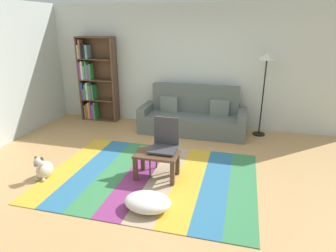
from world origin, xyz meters
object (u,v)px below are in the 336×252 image
at_px(coffee_table, 157,158).
at_px(dog, 44,169).
at_px(standing_lamp, 266,67).
at_px(tv_remote, 154,151).
at_px(couch, 193,117).
at_px(bookshelf, 94,82).
at_px(pouf, 148,202).
at_px(folding_chair, 165,141).

xyz_separation_m(coffee_table, dog, (-1.68, -0.46, -0.16)).
bearing_deg(standing_lamp, tv_remote, -126.23).
bearing_deg(coffee_table, couch, 85.17).
bearing_deg(couch, tv_remote, -96.75).
height_order(couch, tv_remote, couch).
xyz_separation_m(bookshelf, coffee_table, (2.30, -2.42, -0.61)).
relative_size(couch, tv_remote, 15.07).
height_order(coffee_table, pouf, coffee_table).
bearing_deg(couch, dog, -125.68).
bearing_deg(pouf, standing_lamp, 64.93).
xyz_separation_m(standing_lamp, folding_chair, (-1.52, -2.12, -0.90)).
bearing_deg(coffee_table, bookshelf, 133.56).
relative_size(dog, tv_remote, 2.65).
height_order(bookshelf, tv_remote, bookshelf).
relative_size(coffee_table, tv_remote, 4.37).
bearing_deg(bookshelf, couch, -6.51).
xyz_separation_m(bookshelf, dog, (0.62, -2.88, -0.78)).
distance_m(couch, pouf, 2.97).
relative_size(dog, folding_chair, 0.44).
bearing_deg(folding_chair, pouf, -27.84).
height_order(pouf, folding_chair, folding_chair).
height_order(coffee_table, dog, coffee_table).
bearing_deg(tv_remote, folding_chair, 22.79).
height_order(couch, pouf, couch).
bearing_deg(pouf, coffee_table, 98.37).
xyz_separation_m(bookshelf, tv_remote, (2.24, -2.36, -0.52)).
bearing_deg(dog, bookshelf, 102.15).
xyz_separation_m(dog, standing_lamp, (3.28, 2.78, 1.28)).
bearing_deg(tv_remote, standing_lamp, 31.21).
bearing_deg(bookshelf, dog, -77.85).
bearing_deg(folding_chair, coffee_table, -51.02).
distance_m(dog, folding_chair, 1.91).
relative_size(couch, standing_lamp, 1.31).
distance_m(bookshelf, dog, 3.05).
distance_m(bookshelf, tv_remote, 3.29).
xyz_separation_m(bookshelf, standing_lamp, (3.90, -0.10, 0.50)).
relative_size(standing_lamp, tv_remote, 11.49).
bearing_deg(standing_lamp, couch, -172.52).
bearing_deg(tv_remote, pouf, -100.62).
bearing_deg(standing_lamp, dog, -139.68).
xyz_separation_m(coffee_table, folding_chair, (0.08, 0.20, 0.21)).
xyz_separation_m(pouf, folding_chair, (-0.05, 1.03, 0.42)).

